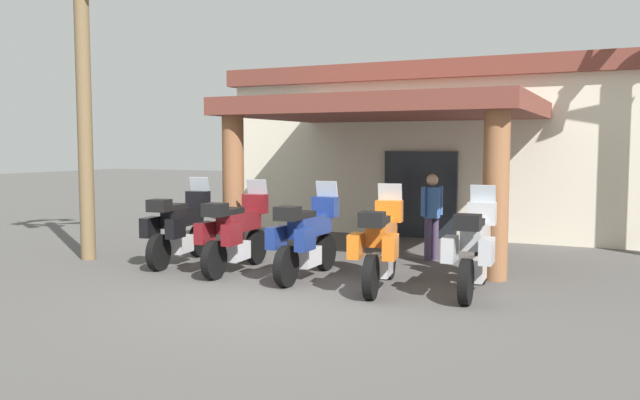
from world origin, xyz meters
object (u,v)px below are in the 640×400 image
(motorcycle_blue, at_px, (306,237))
(motorcycle_orange, at_px, (380,245))
(motorcycle_black, at_px, (179,227))
(motorcycle_maroon, at_px, (235,233))
(motel_building, at_px, (454,148))
(pedestrian, at_px, (432,211))
(motorcycle_silver, at_px, (474,248))

(motorcycle_blue, xyz_separation_m, motorcycle_orange, (1.41, -0.22, 0.00))
(motorcycle_black, xyz_separation_m, motorcycle_maroon, (1.40, -0.22, 0.00))
(motel_building, height_order, motorcycle_maroon, motel_building)
(motel_building, xyz_separation_m, motorcycle_blue, (-0.26, -8.87, -1.48))
(motorcycle_maroon, relative_size, pedestrian, 1.31)
(motorcycle_silver, relative_size, pedestrian, 1.31)
(motorcycle_maroon, height_order, motorcycle_silver, same)
(motel_building, bearing_deg, motorcycle_maroon, -101.01)
(motel_building, height_order, pedestrian, motel_building)
(motorcycle_blue, height_order, motorcycle_silver, same)
(motorcycle_maroon, relative_size, motorcycle_silver, 1.00)
(motel_building, xyz_separation_m, pedestrian, (1.16, -6.26, -1.20))
(motorcycle_maroon, distance_m, motorcycle_orange, 2.82)
(motorcycle_silver, bearing_deg, motorcycle_orange, 96.73)
(motorcycle_black, bearing_deg, motel_building, -28.09)
(motel_building, height_order, motorcycle_blue, motel_building)
(motorcycle_silver, bearing_deg, motorcycle_maroon, 86.84)
(pedestrian, bearing_deg, motorcycle_black, 63.03)
(motorcycle_black, relative_size, pedestrian, 1.30)
(motel_building, distance_m, motorcycle_black, 9.31)
(motel_building, relative_size, motorcycle_black, 5.40)
(motorcycle_black, xyz_separation_m, motorcycle_blue, (2.81, -0.20, 0.00))
(motel_building, bearing_deg, motorcycle_orange, -83.22)
(motorcycle_black, relative_size, motorcycle_maroon, 1.00)
(motorcycle_blue, distance_m, motorcycle_silver, 2.81)
(motel_building, relative_size, pedestrian, 7.05)
(motorcycle_silver, bearing_deg, motorcycle_black, 84.39)
(motorcycle_blue, distance_m, pedestrian, 2.98)
(motel_building, height_order, motorcycle_silver, motel_building)
(motel_building, bearing_deg, motorcycle_black, -109.90)
(motorcycle_maroon, distance_m, motorcycle_silver, 4.21)
(motel_building, xyz_separation_m, motorcycle_maroon, (-1.66, -8.89, -1.48))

